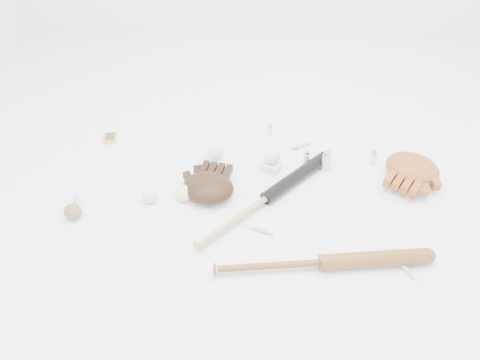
{
  "coord_description": "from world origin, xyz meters",
  "views": [
    {
      "loc": [
        0.01,
        -1.38,
        1.35
      ],
      "look_at": [
        -0.05,
        0.05,
        0.06
      ],
      "focal_mm": 35.0,
      "sensor_mm": 36.0,
      "label": 1
    }
  ],
  "objects_px": {
    "bat_dark": "(267,198)",
    "glove_dark": "(208,187)",
    "bat_wood": "(322,262)",
    "pedestal": "(271,166)"
  },
  "relations": [
    {
      "from": "bat_dark",
      "to": "bat_wood",
      "type": "distance_m",
      "value": 0.38
    },
    {
      "from": "bat_dark",
      "to": "glove_dark",
      "type": "xyz_separation_m",
      "value": [
        -0.24,
        0.04,
        0.02
      ]
    },
    {
      "from": "bat_wood",
      "to": "glove_dark",
      "type": "relative_size",
      "value": 3.21
    },
    {
      "from": "glove_dark",
      "to": "bat_wood",
      "type": "bearing_deg",
      "value": -27.16
    },
    {
      "from": "bat_dark",
      "to": "pedestal",
      "type": "height_order",
      "value": "bat_dark"
    },
    {
      "from": "bat_wood",
      "to": "glove_dark",
      "type": "distance_m",
      "value": 0.56
    },
    {
      "from": "pedestal",
      "to": "glove_dark",
      "type": "bearing_deg",
      "value": -146.22
    },
    {
      "from": "bat_wood",
      "to": "bat_dark",
      "type": "bearing_deg",
      "value": 114.45
    },
    {
      "from": "pedestal",
      "to": "bat_wood",
      "type": "bearing_deg",
      "value": -71.96
    },
    {
      "from": "bat_dark",
      "to": "glove_dark",
      "type": "distance_m",
      "value": 0.24
    }
  ]
}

